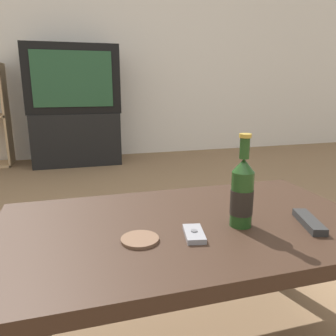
% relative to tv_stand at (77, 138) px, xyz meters
% --- Properties ---
extents(back_wall, '(8.00, 0.05, 2.60)m').
position_rel_tv_stand_xyz_m(back_wall, '(0.28, 0.31, 1.04)').
color(back_wall, silver).
rests_on(back_wall, ground_plane).
extents(coffee_table, '(1.05, 0.61, 0.42)m').
position_rel_tv_stand_xyz_m(coffee_table, '(0.28, -2.71, 0.09)').
color(coffee_table, '#332116').
rests_on(coffee_table, ground_plane).
extents(tv_stand, '(0.86, 0.48, 0.53)m').
position_rel_tv_stand_xyz_m(tv_stand, '(0.00, 0.00, 0.00)').
color(tv_stand, black).
rests_on(tv_stand, ground_plane).
extents(television, '(0.89, 0.46, 0.66)m').
position_rel_tv_stand_xyz_m(television, '(0.00, -0.00, 0.59)').
color(television, black).
rests_on(television, tv_stand).
extents(beer_bottle, '(0.06, 0.06, 0.26)m').
position_rel_tv_stand_xyz_m(beer_bottle, '(0.41, -2.77, 0.25)').
color(beer_bottle, '#1E4219').
rests_on(beer_bottle, coffee_table).
extents(cell_phone, '(0.07, 0.10, 0.02)m').
position_rel_tv_stand_xyz_m(cell_phone, '(0.26, -2.80, 0.17)').
color(cell_phone, gray).
rests_on(cell_phone, coffee_table).
extents(remote_control, '(0.08, 0.16, 0.02)m').
position_rel_tv_stand_xyz_m(remote_control, '(0.60, -2.82, 0.17)').
color(remote_control, '#282828').
rests_on(remote_control, coffee_table).
extents(coaster, '(0.10, 0.10, 0.01)m').
position_rel_tv_stand_xyz_m(coaster, '(0.13, -2.79, 0.16)').
color(coaster, brown).
rests_on(coaster, coffee_table).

